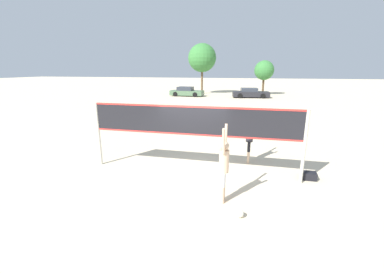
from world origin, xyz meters
name	(u,v)px	position (x,y,z in m)	size (l,w,h in m)	color
ground_plane	(192,173)	(0.00, 0.00, 0.00)	(200.00, 200.00, 0.00)	beige
volleyball_net	(192,126)	(0.00, 0.00, 1.79)	(7.69, 0.11, 2.50)	beige
player_spiker	(224,163)	(1.37, -1.88, 1.20)	(0.28, 0.72, 2.26)	beige
player_blocker	(250,135)	(2.00, 1.59, 1.17)	(0.28, 0.71, 2.21)	beige
volleyball	(240,213)	(1.90, -2.61, 0.11)	(0.22, 0.22, 0.22)	silver
gear_bag	(308,176)	(4.10, 0.38, 0.13)	(0.52, 0.35, 0.26)	black
parked_car_near	(250,93)	(1.57, 26.80, 0.58)	(4.99, 2.57, 1.27)	#232328
parked_car_mid	(187,92)	(-7.22, 26.68, 0.59)	(4.71, 2.09, 1.30)	#4C6B4C
tree_left_cluster	(202,58)	(-5.86, 30.89, 5.32)	(4.21, 4.21, 7.44)	brown
tree_right_cluster	(264,70)	(3.28, 31.19, 3.51)	(2.81, 2.81, 4.93)	#4C3823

